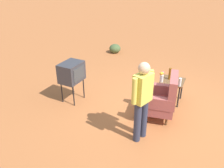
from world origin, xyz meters
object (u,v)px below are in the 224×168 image
at_px(armchair, 161,98).
at_px(flower_vase, 162,76).
at_px(bottle_short_clear, 180,82).
at_px(tv_on_stand, 72,72).
at_px(person_standing, 142,98).
at_px(side_table, 172,83).
at_px(bottle_tall_amber, 170,74).

xyz_separation_m(armchair, flower_vase, (-0.64, -0.17, 0.23)).
height_order(armchair, bottle_short_clear, armchair).
relative_size(tv_on_stand, person_standing, 0.63).
xyz_separation_m(person_standing, flower_vase, (-1.52, 0.02, -0.21)).
distance_m(side_table, bottle_short_clear, 0.36).
height_order(armchair, person_standing, person_standing).
distance_m(armchair, side_table, 0.83).
bearing_deg(bottle_short_clear, person_standing, -17.31).
bearing_deg(armchair, tv_on_stand, -85.70).
distance_m(armchair, bottle_tall_amber, 0.90).
relative_size(tv_on_stand, bottle_tall_amber, 3.43).
bearing_deg(armchair, person_standing, -11.85).
bearing_deg(person_standing, bottle_tall_amber, 174.64).
relative_size(armchair, side_table, 1.81).
xyz_separation_m(side_table, bottle_short_clear, (0.23, 0.21, 0.18)).
bearing_deg(bottle_short_clear, tv_on_stand, -72.98).
distance_m(person_standing, bottle_short_clear, 1.57).
relative_size(person_standing, flower_vase, 6.19).
height_order(person_standing, flower_vase, person_standing).
xyz_separation_m(tv_on_stand, person_standing, (0.72, 2.04, 0.16)).
relative_size(tv_on_stand, bottle_short_clear, 5.15).
xyz_separation_m(side_table, bottle_tall_amber, (-0.04, -0.09, 0.23)).
bearing_deg(side_table, tv_on_stand, -66.52).
height_order(person_standing, bottle_tall_amber, person_standing).
distance_m(side_table, bottle_tall_amber, 0.25).
distance_m(tv_on_stand, bottle_short_clear, 2.62).
xyz_separation_m(tv_on_stand, bottle_tall_amber, (-1.03, 2.20, -0.05)).
bearing_deg(flower_vase, side_table, 128.74).
height_order(tv_on_stand, bottle_tall_amber, tv_on_stand).
relative_size(side_table, bottle_tall_amber, 1.95).
distance_m(armchair, person_standing, 1.01).
distance_m(tv_on_stand, bottle_tall_amber, 2.43).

